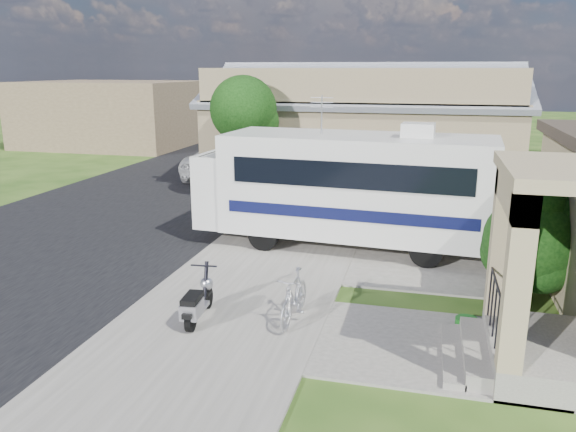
% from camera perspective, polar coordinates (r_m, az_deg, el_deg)
% --- Properties ---
extents(ground, '(120.00, 120.00, 0.00)m').
position_cam_1_polar(ground, '(11.71, -0.65, -9.37)').
color(ground, '#1F3F11').
extents(street_slab, '(9.00, 80.00, 0.02)m').
position_cam_1_polar(street_slab, '(23.26, -12.27, 2.58)').
color(street_slab, black).
rests_on(street_slab, ground).
extents(sidewalk_slab, '(4.00, 80.00, 0.06)m').
position_cam_1_polar(sidewalk_slab, '(21.21, 3.68, 1.78)').
color(sidewalk_slab, slate).
rests_on(sidewalk_slab, ground).
extents(driveway_slab, '(7.00, 6.00, 0.05)m').
position_cam_1_polar(driveway_slab, '(15.62, 8.96, -3.17)').
color(driveway_slab, slate).
rests_on(driveway_slab, ground).
extents(walk_slab, '(4.00, 3.00, 0.05)m').
position_cam_1_polar(walk_slab, '(10.48, 14.35, -12.78)').
color(walk_slab, slate).
rests_on(walk_slab, ground).
extents(warehouse, '(12.50, 8.40, 5.04)m').
position_cam_1_polar(warehouse, '(24.61, 7.80, 8.11)').
color(warehouse, '#826E51').
rests_on(warehouse, ground).
extents(distant_bldg_far, '(10.00, 8.00, 4.00)m').
position_cam_1_polar(distant_bldg_far, '(37.99, -17.41, 9.90)').
color(distant_bldg_far, brown).
rests_on(distant_bldg_far, ground).
extents(distant_bldg_near, '(8.00, 7.00, 3.20)m').
position_cam_1_polar(distant_bldg_near, '(47.86, -7.71, 10.83)').
color(distant_bldg_near, '#826E51').
rests_on(distant_bldg_near, ground).
extents(street_tree_a, '(2.44, 2.40, 4.58)m').
position_cam_1_polar(street_tree_a, '(20.48, -4.24, 10.42)').
color(street_tree_a, black).
rests_on(street_tree_a, ground).
extents(street_tree_b, '(2.44, 2.40, 4.73)m').
position_cam_1_polar(street_tree_b, '(30.11, 1.89, 12.11)').
color(street_tree_b, black).
rests_on(street_tree_b, ground).
extents(street_tree_c, '(2.44, 2.40, 4.42)m').
position_cam_1_polar(street_tree_c, '(38.95, 4.80, 12.25)').
color(street_tree_c, black).
rests_on(street_tree_c, ground).
extents(motorhome, '(8.05, 3.01, 4.05)m').
position_cam_1_polar(motorhome, '(15.25, 5.92, 3.15)').
color(motorhome, silver).
rests_on(motorhome, ground).
extents(shrub, '(2.17, 2.07, 2.66)m').
position_cam_1_polar(shrub, '(12.82, 23.74, -2.02)').
color(shrub, black).
rests_on(shrub, ground).
extents(scooter, '(0.53, 1.52, 1.00)m').
position_cam_1_polar(scooter, '(11.00, -9.21, -8.68)').
color(scooter, black).
rests_on(scooter, ground).
extents(bicycle, '(0.54, 1.66, 0.99)m').
position_cam_1_polar(bicycle, '(10.88, 0.61, -8.49)').
color(bicycle, '#A5A4AB').
rests_on(bicycle, ground).
extents(pickup_truck, '(2.59, 5.55, 1.54)m').
position_cam_1_polar(pickup_truck, '(25.72, -6.18, 5.70)').
color(pickup_truck, silver).
rests_on(pickup_truck, ground).
extents(van, '(2.84, 6.25, 1.77)m').
position_cam_1_polar(van, '(31.88, -3.23, 7.72)').
color(van, silver).
rests_on(van, ground).
extents(garden_hose, '(0.42, 0.42, 0.19)m').
position_cam_1_polar(garden_hose, '(11.33, 17.67, -10.45)').
color(garden_hose, '#125A16').
rests_on(garden_hose, ground).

